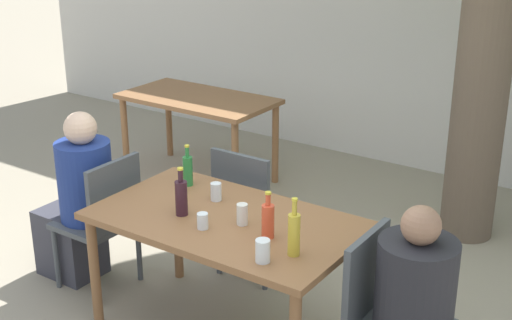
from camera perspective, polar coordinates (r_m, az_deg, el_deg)
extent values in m
cube|color=beige|center=(6.59, 14.91, 10.62)|extent=(10.00, 0.08, 2.80)
cylinder|color=brown|center=(5.37, 17.68, 6.36)|extent=(0.39, 0.39, 2.47)
cube|color=brown|center=(4.00, -2.44, -4.88)|extent=(1.50, 0.87, 0.04)
cylinder|color=brown|center=(4.35, -12.76, -8.91)|extent=(0.06, 0.06, 0.73)
cylinder|color=brown|center=(4.82, -6.30, -5.41)|extent=(0.06, 0.06, 0.73)
cylinder|color=brown|center=(4.15, 8.59, -10.13)|extent=(0.06, 0.06, 0.73)
cube|color=brown|center=(6.36, -4.67, 4.90)|extent=(1.37, 0.73, 0.04)
cylinder|color=brown|center=(6.66, -10.43, 1.87)|extent=(0.06, 0.06, 0.73)
cylinder|color=brown|center=(5.89, -1.67, -0.32)|extent=(0.06, 0.06, 0.73)
cylinder|color=brown|center=(7.08, -6.99, 3.20)|extent=(0.06, 0.06, 0.73)
cylinder|color=brown|center=(6.36, 1.56, 1.31)|extent=(0.06, 0.06, 0.73)
cube|color=#474C51|center=(4.79, -12.74, -4.91)|extent=(0.44, 0.44, 0.04)
cube|color=#474C51|center=(4.55, -11.24, -2.80)|extent=(0.04, 0.44, 0.45)
cylinder|color=#474C51|center=(5.13, -12.46, -5.99)|extent=(0.04, 0.04, 0.43)
cylinder|color=#474C51|center=(4.91, -15.68, -7.56)|extent=(0.04, 0.04, 0.43)
cylinder|color=#474C51|center=(4.88, -9.35, -7.19)|extent=(0.04, 0.04, 0.43)
cylinder|color=#474C51|center=(4.66, -12.59, -8.93)|extent=(0.04, 0.04, 0.43)
cube|color=#474C51|center=(3.63, 8.79, -9.04)|extent=(0.04, 0.44, 0.45)
cube|color=#474C51|center=(4.84, 0.11, -4.07)|extent=(0.44, 0.44, 0.04)
cube|color=#474C51|center=(4.59, -1.29, -2.18)|extent=(0.44, 0.04, 0.45)
cylinder|color=#474C51|center=(4.99, 3.16, -6.26)|extent=(0.04, 0.04, 0.43)
cylinder|color=#474C51|center=(5.18, -0.44, -5.19)|extent=(0.04, 0.04, 0.43)
cylinder|color=#474C51|center=(4.71, 0.72, -8.01)|extent=(0.04, 0.04, 0.43)
cylinder|color=#474C51|center=(4.91, -3.00, -6.79)|extent=(0.04, 0.04, 0.43)
cube|color=#383842|center=(5.06, -14.59, -6.36)|extent=(0.40, 0.32, 0.47)
cylinder|color=navy|center=(4.72, -13.51, -1.64)|extent=(0.35, 0.35, 0.53)
sphere|color=beige|center=(4.60, -13.88, 2.49)|extent=(0.21, 0.21, 0.21)
cylinder|color=#232328|center=(3.54, 12.64, -9.89)|extent=(0.39, 0.39, 0.48)
sphere|color=#936B51|center=(3.38, 13.07, -5.11)|extent=(0.19, 0.19, 0.19)
cylinder|color=#287A38|center=(4.40, -5.48, -0.89)|extent=(0.06, 0.06, 0.19)
cylinder|color=#287A38|center=(4.36, -5.53, 0.65)|extent=(0.02, 0.02, 0.07)
cylinder|color=gold|center=(4.34, -5.55, 1.13)|extent=(0.03, 0.03, 0.01)
cylinder|color=#DB4C2D|center=(3.73, 0.96, -4.94)|extent=(0.07, 0.07, 0.18)
cylinder|color=#DB4C2D|center=(3.68, 0.97, -3.20)|extent=(0.03, 0.03, 0.06)
cylinder|color=gold|center=(3.66, 0.98, -2.65)|extent=(0.03, 0.03, 0.01)
cylinder|color=gold|center=(3.55, 3.06, -6.01)|extent=(0.06, 0.06, 0.22)
cylinder|color=gold|center=(3.49, 3.10, -3.83)|extent=(0.02, 0.02, 0.08)
cylinder|color=gold|center=(3.47, 3.12, -3.17)|extent=(0.03, 0.03, 0.01)
cylinder|color=#331923|center=(4.00, -5.99, -3.06)|extent=(0.07, 0.07, 0.20)
cylinder|color=#331923|center=(3.95, -6.06, -1.26)|extent=(0.03, 0.03, 0.07)
cylinder|color=gold|center=(3.93, -6.09, -0.71)|extent=(0.03, 0.03, 0.01)
cylinder|color=white|center=(3.51, 0.54, -7.28)|extent=(0.07, 0.07, 0.12)
cylinder|color=white|center=(3.86, -4.29, -4.89)|extent=(0.06, 0.06, 0.09)
cylinder|color=white|center=(4.19, -3.22, -2.55)|extent=(0.06, 0.06, 0.11)
cylinder|color=silver|center=(3.88, -1.11, -4.37)|extent=(0.06, 0.06, 0.12)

